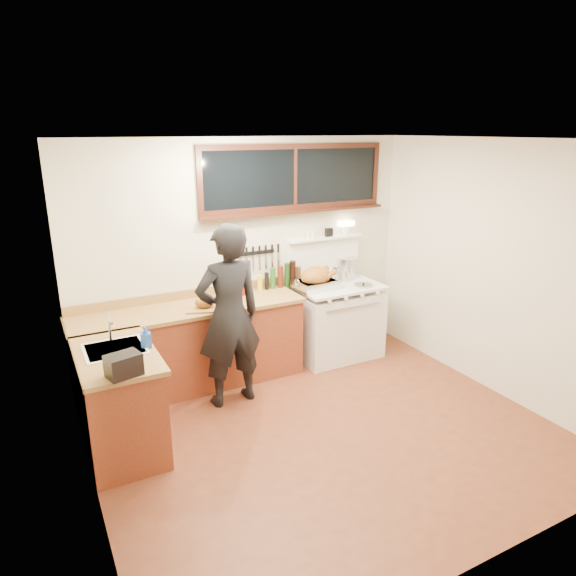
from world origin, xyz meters
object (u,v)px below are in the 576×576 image
vintage_stove (336,319)px  cutting_board (205,304)px  man (229,316)px  roast_turkey (316,280)px

vintage_stove → cutting_board: size_ratio=3.59×
man → cutting_board: size_ratio=4.15×
vintage_stove → man: size_ratio=0.87×
cutting_board → roast_turkey: size_ratio=0.85×
roast_turkey → vintage_stove: bearing=1.5°
vintage_stove → cutting_board: vintage_stove is taller
cutting_board → man: bearing=-72.6°
cutting_board → roast_turkey: 1.39m
vintage_stove → roast_turkey: vintage_stove is taller
cutting_board → roast_turkey: roast_turkey is taller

